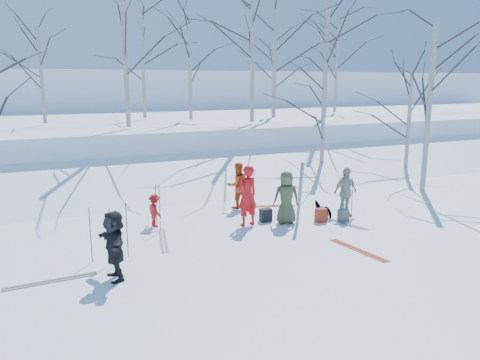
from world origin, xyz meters
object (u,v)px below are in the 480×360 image
skier_redor_behind (238,185)px  skier_red_seated (155,210)px  skier_olive_center (286,197)px  skier_cream_east (345,192)px  backpack_grey (343,215)px  backpack_red (321,215)px  dog (323,210)px  skier_red_north (247,196)px  skier_grey_west (114,245)px  backpack_dark (266,215)px

skier_redor_behind → skier_red_seated: size_ratio=1.59×
skier_olive_center → skier_redor_behind: size_ratio=1.03×
skier_cream_east → backpack_grey: size_ratio=4.16×
skier_red_seated → skier_cream_east: 5.93m
skier_redor_behind → backpack_red: bearing=123.9°
skier_redor_behind → skier_red_seated: 3.21m
skier_olive_center → backpack_red: bearing=178.2°
skier_olive_center → dog: skier_olive_center is taller
backpack_red → backpack_grey: backpack_red is taller
skier_olive_center → backpack_red: skier_olive_center is taller
skier_red_north → skier_grey_west: size_ratio=1.18×
skier_red_north → backpack_dark: size_ratio=4.53×
dog → backpack_grey: 0.65m
skier_olive_center → backpack_red: size_ratio=3.81×
skier_grey_west → backpack_red: bearing=103.3°
skier_red_north → skier_red_seated: 2.75m
skier_red_seated → backpack_dark: 3.34m
skier_olive_center → backpack_red: 1.24m
skier_red_seated → backpack_grey: 5.70m
dog → backpack_grey: size_ratio=1.69×
skier_cream_east → skier_red_north: bearing=165.0°
backpack_grey → skier_red_seated: bearing=160.9°
dog → skier_cream_east: bearing=145.4°
backpack_dark → dog: bearing=-15.2°
backpack_grey → skier_grey_west: bearing=-168.2°
dog → backpack_dark: (-1.76, 0.48, -0.07)m
skier_olive_center → skier_grey_west: bearing=36.5°
skier_cream_east → dog: size_ratio=2.47×
skier_red_seated → backpack_red: (4.72, -1.63, -0.28)m
skier_grey_west → dog: skier_grey_west is taller
dog → backpack_red: size_ratio=1.53×
backpack_red → backpack_dark: size_ratio=1.05×
skier_red_seated → skier_redor_behind: bearing=-86.2°
skier_cream_east → skier_redor_behind: bearing=131.1°
skier_red_north → skier_redor_behind: (0.54, 1.92, -0.13)m
skier_red_north → backpack_red: skier_red_north is taller
skier_redor_behind → skier_grey_west: bearing=42.4°
skier_grey_west → backpack_red: (6.43, 1.71, -0.56)m
skier_red_seated → backpack_grey: size_ratio=2.57×
skier_olive_center → backpack_grey: bearing=177.3°
skier_redor_behind → backpack_dark: bearing=95.3°
skier_olive_center → skier_red_seated: 3.92m
backpack_grey → skier_cream_east: bearing=49.7°
skier_olive_center → skier_cream_east: 2.07m
skier_olive_center → skier_red_seated: bearing=-3.6°
skier_red_north → skier_redor_behind: 2.00m
skier_olive_center → backpack_dark: size_ratio=4.00×
skier_red_north → backpack_red: 2.38m
skier_red_seated → skier_grey_west: 3.76m
dog → backpack_red: bearing=15.2°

